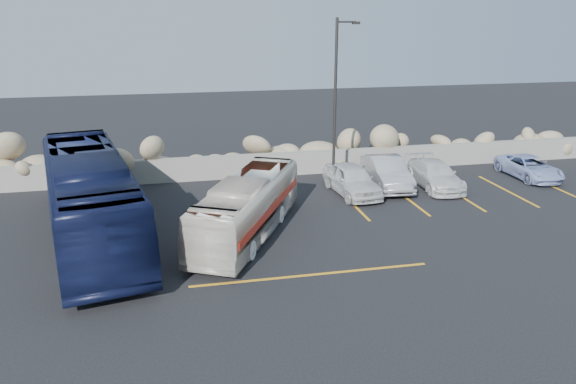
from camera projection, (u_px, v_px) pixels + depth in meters
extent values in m
plane|color=black|center=(343.00, 275.00, 18.44)|extent=(90.00, 90.00, 0.00)
cube|color=gray|center=(274.00, 164.00, 29.42)|extent=(60.00, 0.40, 1.20)
cube|color=orange|center=(239.00, 210.00, 24.45)|extent=(0.12, 5.00, 0.01)
cube|color=orange|center=(351.00, 202.00, 25.48)|extent=(0.12, 5.00, 0.01)
cube|color=orange|center=(406.00, 198.00, 26.02)|extent=(0.12, 5.00, 0.01)
cube|color=orange|center=(457.00, 194.00, 26.55)|extent=(0.12, 5.00, 0.01)
cube|color=orange|center=(507.00, 191.00, 27.07)|extent=(0.12, 5.00, 0.01)
cube|color=orange|center=(554.00, 187.00, 27.60)|extent=(0.12, 5.00, 0.01)
cube|color=orange|center=(312.00, 275.00, 18.43)|extent=(8.00, 0.12, 0.01)
cylinder|color=#2A2725|center=(335.00, 106.00, 26.55)|extent=(0.14, 0.14, 8.00)
cylinder|color=#2A2725|center=(347.00, 22.00, 25.48)|extent=(0.90, 0.08, 0.08)
cube|color=#2A2725|center=(356.00, 23.00, 25.58)|extent=(0.35, 0.18, 0.12)
imported|color=silver|center=(247.00, 207.00, 21.40)|extent=(5.45, 8.19, 2.29)
imported|color=#101637|center=(90.00, 197.00, 20.88)|extent=(5.10, 12.18, 3.31)
imported|color=silver|center=(352.00, 180.00, 26.38)|extent=(2.03, 4.32, 1.43)
imported|color=#A09FA4|center=(387.00, 172.00, 27.45)|extent=(1.94, 4.59, 1.47)
imported|color=silver|center=(435.00, 175.00, 27.45)|extent=(1.96, 4.40, 1.25)
imported|color=#9BACDC|center=(529.00, 167.00, 29.03)|extent=(1.91, 4.05, 1.12)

